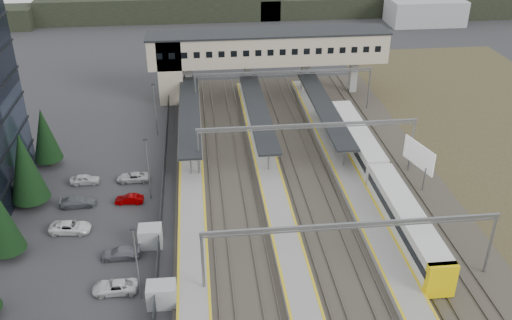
{
  "coord_description": "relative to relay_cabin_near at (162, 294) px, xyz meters",
  "views": [
    {
      "loc": [
        -1.65,
        -50.28,
        37.18
      ],
      "look_at": [
        5.05,
        10.98,
        4.0
      ],
      "focal_mm": 40.0,
      "sensor_mm": 36.0,
      "label": 1
    }
  ],
  "objects": [
    {
      "name": "fence",
      "position": [
        -0.54,
        13.96,
        -0.14
      ],
      "size": [
        0.08,
        90.0,
        2.0
      ],
      "color": "#26282B",
      "rests_on": "ground"
    },
    {
      "name": "car_park",
      "position": [
        -7.65,
        1.66,
        -0.53
      ],
      "size": [
        10.56,
        44.47,
        1.27
      ],
      "color": "silver",
      "rests_on": "ground"
    },
    {
      "name": "footbridge",
      "position": [
        13.66,
        50.96,
        6.8
      ],
      "size": [
        40.4,
        6.4,
        11.2
      ],
      "color": "beige",
      "rests_on": "ground"
    },
    {
      "name": "billboard",
      "position": [
        31.58,
        19.45,
        2.43
      ],
      "size": [
        1.72,
        6.02,
        5.29
      ],
      "color": "gray",
      "rests_on": "ground"
    },
    {
      "name": "canopies",
      "position": [
        12.96,
        35.96,
        2.79
      ],
      "size": [
        23.1,
        30.0,
        3.28
      ],
      "color": "black",
      "rests_on": "ground"
    },
    {
      "name": "gantries",
      "position": [
        17.96,
        11.96,
        4.86
      ],
      "size": [
        28.4,
        62.28,
        7.17
      ],
      "color": "gray",
      "rests_on": "ground"
    },
    {
      "name": "ground",
      "position": [
        5.96,
        8.96,
        -1.14
      ],
      "size": [
        220.0,
        220.0,
        0.0
      ],
      "primitive_type": "plane",
      "color": "#2B2B2D",
      "rests_on": "ground"
    },
    {
      "name": "lampposts",
      "position": [
        -2.04,
        10.21,
        3.2
      ],
      "size": [
        0.5,
        53.25,
        8.07
      ],
      "color": "gray",
      "rests_on": "ground"
    },
    {
      "name": "relay_cabin_far",
      "position": [
        -1.53,
        9.34,
        -0.0
      ],
      "size": [
        2.49,
        2.08,
        2.27
      ],
      "color": "#A1A5A7",
      "rests_on": "ground"
    },
    {
      "name": "relay_cabin_near",
      "position": [
        0.0,
        0.0,
        0.0
      ],
      "size": [
        2.75,
        2.03,
        2.27
      ],
      "color": "#A1A5A7",
      "rests_on": "ground"
    },
    {
      "name": "treeline_far",
      "position": [
        29.76,
        101.24,
        1.81
      ],
      "size": [
        170.0,
        19.0,
        7.0
      ],
      "color": "black",
      "rests_on": "ground"
    },
    {
      "name": "train",
      "position": [
        25.96,
        17.44,
        0.93
      ],
      "size": [
        2.88,
        40.02,
        3.62
      ],
      "color": "silver",
      "rests_on": "ground"
    },
    {
      "name": "rail_corridor",
      "position": [
        15.29,
        13.96,
        -0.85
      ],
      "size": [
        34.0,
        90.0,
        0.92
      ],
      "color": "#3C352F",
      "rests_on": "ground"
    }
  ]
}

